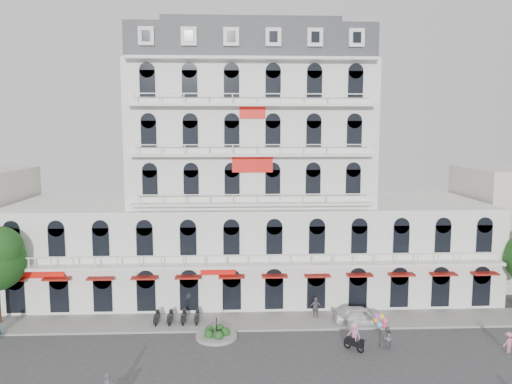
% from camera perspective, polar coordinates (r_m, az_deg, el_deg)
% --- Properties ---
extents(ground, '(120.00, 120.00, 0.00)m').
position_cam_1_polar(ground, '(34.73, 0.36, -20.14)').
color(ground, '#38383A').
rests_on(ground, ground).
extents(sidewalk, '(53.00, 4.00, 0.16)m').
position_cam_1_polar(sidewalk, '(42.90, -0.25, -14.56)').
color(sidewalk, gray).
rests_on(sidewalk, ground).
extents(main_building, '(45.00, 15.00, 25.80)m').
position_cam_1_polar(main_building, '(49.24, -0.66, 0.13)').
color(main_building, silver).
rests_on(main_building, ground).
extents(traffic_island, '(3.20, 3.20, 1.60)m').
position_cam_1_polar(traffic_island, '(40.06, -4.54, -15.92)').
color(traffic_island, gray).
rests_on(traffic_island, ground).
extents(parked_scooter_row, '(4.40, 1.80, 1.10)m').
position_cam_1_polar(parked_scooter_row, '(42.99, -9.02, -14.72)').
color(parked_scooter_row, black).
rests_on(parked_scooter_row, ground).
extents(parked_car, '(4.28, 1.75, 1.45)m').
position_cam_1_polar(parked_car, '(43.26, 11.76, -13.61)').
color(parked_car, white).
rests_on(parked_car, ground).
extents(rider_center, '(1.31, 1.31, 2.10)m').
position_cam_1_polar(rider_center, '(38.19, 11.13, -15.84)').
color(rider_center, black).
rests_on(rider_center, ground).
extents(pedestrian_mid, '(1.13, 0.50, 1.91)m').
position_cam_1_polar(pedestrian_mid, '(43.56, 6.85, -13.04)').
color(pedestrian_mid, '#55535B').
rests_on(pedestrian_mid, ground).
extents(pedestrian_right, '(1.13, 0.89, 1.54)m').
position_cam_1_polar(pedestrian_right, '(41.51, 26.90, -15.08)').
color(pedestrian_right, '#CC6C93').
rests_on(pedestrian_right, ground).
extents(balloon_vendor, '(1.48, 1.34, 2.45)m').
position_cam_1_polar(balloon_vendor, '(39.01, 14.46, -15.17)').
color(balloon_vendor, slate).
rests_on(balloon_vendor, ground).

